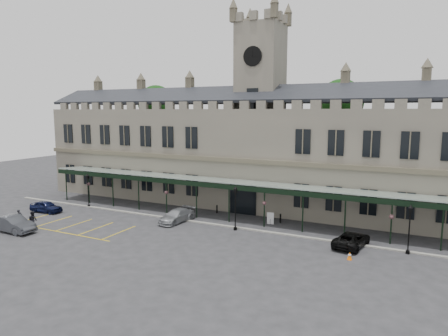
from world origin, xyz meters
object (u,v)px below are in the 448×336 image
at_px(clock_tower, 260,100).
at_px(station_building, 259,154).
at_px(lamp_post_mid, 235,204).
at_px(car_left_b, 13,224).
at_px(lamp_post_right, 410,225).
at_px(traffic_cone, 350,256).
at_px(person_b, 33,220).
at_px(sign_board, 270,218).
at_px(lamp_post_left, 88,187).
at_px(car_taxi, 176,216).
at_px(person_a, 19,217).
at_px(car_left_a, 46,207).
at_px(car_van, 351,239).

bearing_deg(clock_tower, station_building, -90.00).
height_order(lamp_post_mid, car_left_b, lamp_post_mid).
relative_size(lamp_post_right, traffic_cone, 6.73).
bearing_deg(person_b, sign_board, -152.35).
bearing_deg(car_left_b, lamp_post_left, 4.93).
bearing_deg(lamp_post_mid, clock_tower, 99.30).
relative_size(traffic_cone, car_taxi, 0.13).
bearing_deg(car_left_b, clock_tower, -39.35).
relative_size(sign_board, person_a, 0.78).
xyz_separation_m(station_building, person_a, (-19.20, -19.34, -5.67)).
height_order(station_building, car_left_a, station_building).
relative_size(car_left_b, car_van, 1.05).
bearing_deg(sign_board, car_taxi, -166.35).
distance_m(car_left_b, person_b, 1.81).
relative_size(station_building, person_a, 37.74).
bearing_deg(car_left_b, person_a, 40.59).
distance_m(traffic_cone, car_van, 3.31).
bearing_deg(lamp_post_left, person_a, -94.69).
distance_m(lamp_post_mid, car_van, 11.35).
distance_m(car_van, person_a, 33.26).
relative_size(lamp_post_right, car_van, 0.89).
xyz_separation_m(car_taxi, person_b, (-11.53, -8.54, 0.25)).
height_order(sign_board, car_taxi, car_taxi).
relative_size(lamp_post_left, lamp_post_mid, 0.94).
bearing_deg(clock_tower, lamp_post_right, -31.84).
relative_size(lamp_post_left, person_b, 2.26).
relative_size(clock_tower, car_left_a, 6.25).
height_order(lamp_post_mid, person_b, lamp_post_mid).
bearing_deg(person_b, car_van, -166.45).
distance_m(lamp_post_mid, car_taxi, 7.11).
xyz_separation_m(lamp_post_left, traffic_cone, (31.84, -3.92, -2.19)).
relative_size(station_building, car_left_b, 12.11).
bearing_deg(station_building, car_left_a, -145.35).
bearing_deg(lamp_post_right, car_van, -177.16).
distance_m(sign_board, car_taxi, 9.98).
bearing_deg(traffic_cone, person_b, -169.54).
bearing_deg(car_left_a, car_left_b, -157.34).
bearing_deg(lamp_post_mid, sign_board, 56.15).
bearing_deg(lamp_post_left, person_b, -78.47).
height_order(sign_board, car_left_b, car_left_b).
height_order(car_left_b, car_van, car_left_b).
xyz_separation_m(station_building, car_taxi, (-5.00, -11.25, -5.78)).
distance_m(lamp_post_right, car_van, 4.86).
xyz_separation_m(lamp_post_left, person_a, (-0.74, -8.99, -1.70)).
bearing_deg(station_building, car_left_b, -129.38).
bearing_deg(car_left_b, lamp_post_right, -73.33).
distance_m(station_building, traffic_cone, 20.51).
xyz_separation_m(traffic_cone, person_b, (-29.91, -5.52, 0.62)).
relative_size(traffic_cone, car_left_a, 0.16).
height_order(lamp_post_left, lamp_post_right, lamp_post_left).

